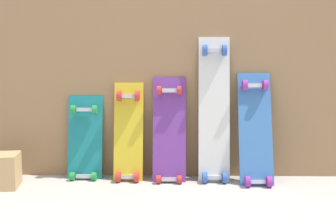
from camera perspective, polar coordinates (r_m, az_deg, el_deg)
name	(u,v)px	position (r m, az deg, el deg)	size (l,w,h in m)	color
ground_plane	(168,178)	(2.70, 0.03, -9.10)	(12.00, 12.00, 0.00)	#B2AAA0
plywood_wall_panel	(168,62)	(2.67, 0.06, 6.91)	(2.38, 0.04, 1.49)	#99724C
skateboard_teal	(85,143)	(2.70, -11.47, -4.20)	(0.22, 0.16, 0.60)	#197A7F
skateboard_yellow	(128,136)	(2.62, -5.53, -3.38)	(0.19, 0.19, 0.68)	gold
skateboard_purple	(169,135)	(2.59, 0.18, -3.17)	(0.21, 0.21, 0.72)	#6B338C
skateboard_white	(214,114)	(2.60, 6.43, -0.26)	(0.20, 0.21, 0.97)	silver
skateboard_blue	(256,133)	(2.60, 12.07, -2.90)	(0.21, 0.28, 0.75)	#386BAD
wooden_crate	(1,171)	(2.66, -22.20, -7.58)	(0.20, 0.20, 0.20)	tan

